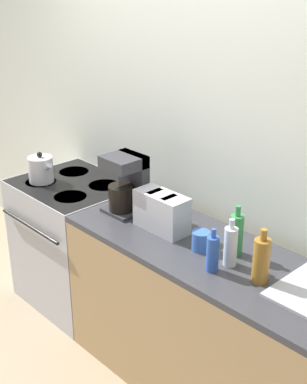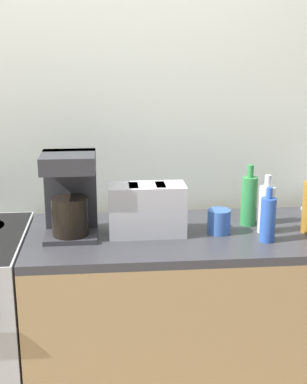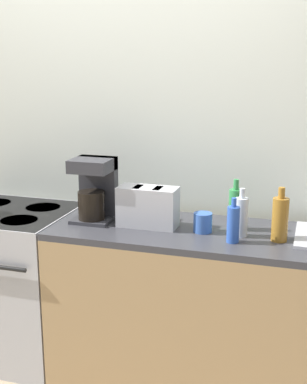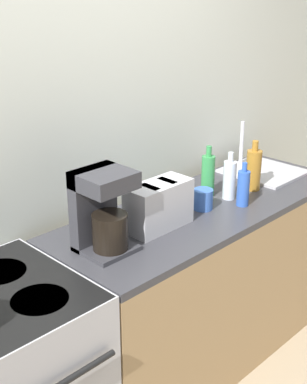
{
  "view_description": "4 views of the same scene",
  "coord_description": "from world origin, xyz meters",
  "px_view_note": "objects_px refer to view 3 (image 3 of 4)",
  "views": [
    {
      "loc": [
        2.17,
        -1.57,
        2.3
      ],
      "look_at": [
        0.13,
        0.35,
        1.09
      ],
      "focal_mm": 50.0,
      "sensor_mm": 36.0,
      "label": 1
    },
    {
      "loc": [
        0.09,
        -1.82,
        1.7
      ],
      "look_at": [
        0.29,
        0.4,
        1.07
      ],
      "focal_mm": 50.0,
      "sensor_mm": 36.0,
      "label": 2
    },
    {
      "loc": [
        1.1,
        -2.33,
        1.81
      ],
      "look_at": [
        0.26,
        0.38,
        1.09
      ],
      "focal_mm": 50.0,
      "sensor_mm": 36.0,
      "label": 3
    },
    {
      "loc": [
        -1.35,
        -1.25,
        1.99
      ],
      "look_at": [
        0.24,
        0.32,
        1.09
      ],
      "focal_mm": 50.0,
      "sensor_mm": 36.0,
      "label": 4
    }
  ],
  "objects_px": {
    "stove": "(11,280)",
    "bottle_amber": "(280,219)",
    "coffee_maker": "(95,189)",
    "bottle_green": "(235,209)",
    "bottle_clear": "(241,216)",
    "toaster": "(148,207)",
    "bottle_blue": "(233,224)",
    "cup_blue": "(203,223)"
  },
  "relations": [
    {
      "from": "coffee_maker",
      "to": "bottle_clear",
      "type": "distance_m",
      "value": 0.83
    },
    {
      "from": "bottle_green",
      "to": "cup_blue",
      "type": "relative_size",
      "value": 2.64
    },
    {
      "from": "toaster",
      "to": "coffee_maker",
      "type": "height_order",
      "value": "coffee_maker"
    },
    {
      "from": "stove",
      "to": "coffee_maker",
      "type": "bearing_deg",
      "value": -0.8
    },
    {
      "from": "bottle_clear",
      "to": "coffee_maker",
      "type": "bearing_deg",
      "value": 177.16
    },
    {
      "from": "bottle_blue",
      "to": "bottle_clear",
      "type": "bearing_deg",
      "value": 76.77
    },
    {
      "from": "toaster",
      "to": "bottle_green",
      "type": "relative_size",
      "value": 1.18
    },
    {
      "from": "bottle_amber",
      "to": "bottle_clear",
      "type": "distance_m",
      "value": 0.19
    },
    {
      "from": "bottle_clear",
      "to": "bottle_green",
      "type": "relative_size",
      "value": 0.92
    },
    {
      "from": "coffee_maker",
      "to": "bottle_green",
      "type": "xyz_separation_m",
      "value": [
        0.77,
        0.06,
        -0.07
      ]
    },
    {
      "from": "toaster",
      "to": "bottle_blue",
      "type": "xyz_separation_m",
      "value": [
        0.48,
        -0.12,
        -0.01
      ]
    },
    {
      "from": "toaster",
      "to": "bottle_clear",
      "type": "distance_m",
      "value": 0.51
    },
    {
      "from": "bottle_blue",
      "to": "cup_blue",
      "type": "distance_m",
      "value": 0.21
    },
    {
      "from": "coffee_maker",
      "to": "bottle_clear",
      "type": "height_order",
      "value": "coffee_maker"
    },
    {
      "from": "stove",
      "to": "toaster",
      "type": "distance_m",
      "value": 1.06
    },
    {
      "from": "stove",
      "to": "bottle_clear",
      "type": "relative_size",
      "value": 3.64
    },
    {
      "from": "bottle_clear",
      "to": "bottle_blue",
      "type": "bearing_deg",
      "value": -103.23
    },
    {
      "from": "cup_blue",
      "to": "bottle_amber",
      "type": "bearing_deg",
      "value": -3.32
    },
    {
      "from": "toaster",
      "to": "bottle_green",
      "type": "xyz_separation_m",
      "value": [
        0.46,
        0.08,
        0.0
      ]
    },
    {
      "from": "bottle_amber",
      "to": "bottle_clear",
      "type": "relative_size",
      "value": 1.09
    },
    {
      "from": "coffee_maker",
      "to": "cup_blue",
      "type": "bearing_deg",
      "value": -2.95
    },
    {
      "from": "bottle_blue",
      "to": "bottle_green",
      "type": "xyz_separation_m",
      "value": [
        -0.02,
        0.21,
        0.02
      ]
    },
    {
      "from": "bottle_amber",
      "to": "bottle_green",
      "type": "height_order",
      "value": "bottle_amber"
    },
    {
      "from": "toaster",
      "to": "bottle_blue",
      "type": "height_order",
      "value": "bottle_blue"
    },
    {
      "from": "bottle_amber",
      "to": "bottle_clear",
      "type": "bearing_deg",
      "value": 175.85
    },
    {
      "from": "toaster",
      "to": "coffee_maker",
      "type": "distance_m",
      "value": 0.33
    },
    {
      "from": "toaster",
      "to": "bottle_clear",
      "type": "xyz_separation_m",
      "value": [
        0.5,
        -0.02,
        -0.0
      ]
    },
    {
      "from": "cup_blue",
      "to": "bottle_green",
      "type": "bearing_deg",
      "value": 32.18
    },
    {
      "from": "bottle_blue",
      "to": "cup_blue",
      "type": "bearing_deg",
      "value": 147.14
    },
    {
      "from": "bottle_blue",
      "to": "bottle_amber",
      "type": "relative_size",
      "value": 0.83
    },
    {
      "from": "stove",
      "to": "bottle_clear",
      "type": "xyz_separation_m",
      "value": [
        1.41,
        -0.05,
        0.55
      ]
    },
    {
      "from": "stove",
      "to": "bottle_amber",
      "type": "height_order",
      "value": "bottle_amber"
    },
    {
      "from": "bottle_amber",
      "to": "cup_blue",
      "type": "xyz_separation_m",
      "value": [
        -0.39,
        0.02,
        -0.06
      ]
    },
    {
      "from": "coffee_maker",
      "to": "cup_blue",
      "type": "relative_size",
      "value": 3.44
    },
    {
      "from": "coffee_maker",
      "to": "toaster",
      "type": "bearing_deg",
      "value": -3.73
    },
    {
      "from": "coffee_maker",
      "to": "cup_blue",
      "type": "xyz_separation_m",
      "value": [
        0.62,
        -0.03,
        -0.13
      ]
    },
    {
      "from": "toaster",
      "to": "bottle_green",
      "type": "bearing_deg",
      "value": 10.49
    },
    {
      "from": "cup_blue",
      "to": "toaster",
      "type": "bearing_deg",
      "value": 177.86
    },
    {
      "from": "stove",
      "to": "toaster",
      "type": "height_order",
      "value": "toaster"
    },
    {
      "from": "cup_blue",
      "to": "bottle_blue",
      "type": "bearing_deg",
      "value": -32.86
    },
    {
      "from": "stove",
      "to": "bottle_green",
      "type": "height_order",
      "value": "bottle_green"
    },
    {
      "from": "toaster",
      "to": "bottle_green",
      "type": "height_order",
      "value": "bottle_green"
    }
  ]
}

